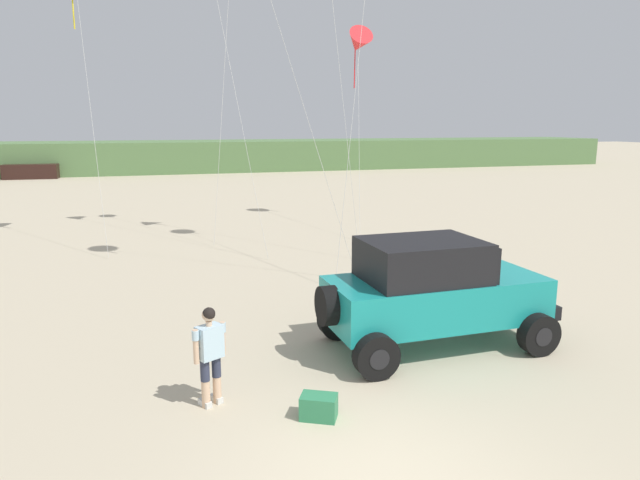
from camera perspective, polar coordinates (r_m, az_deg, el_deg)
The scene contains 7 objects.
ground_plane at distance 8.05m, azimuth 6.37°, elevation -22.71°, with size 220.00×220.00×0.00m, color #C1B293.
dune_ridge at distance 57.00m, azimuth -13.68°, elevation 8.14°, with size 90.00×8.47×2.82m, color #567A47.
jeep at distance 11.83m, azimuth 11.20°, elevation -4.98°, with size 4.87×2.45×2.26m.
person_watching at distance 9.52m, azimuth -10.93°, elevation -10.80°, with size 0.56×0.44×1.67m.
cooler_box at distance 9.27m, azimuth -0.13°, elevation -16.31°, with size 0.56×0.36×0.38m, color #2D7F51.
distant_sedan at distance 53.20m, azimuth -26.84°, elevation 6.13°, with size 4.20×1.70×1.20m, color black.
kite_white_parafoil at distance 27.46m, azimuth 3.82°, elevation 19.04°, with size 2.43×5.99×8.89m.
Camera 1 is at (-2.72, -6.08, 4.53)m, focal length 32.09 mm.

